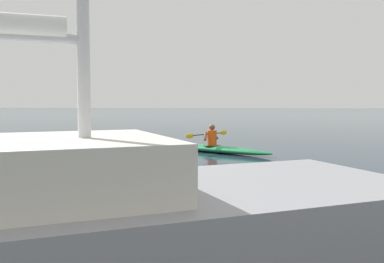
# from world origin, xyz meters

# --- Properties ---
(ground_plane) EXTENTS (160.00, 160.00, 0.00)m
(ground_plane) POSITION_xyz_m (0.00, 0.00, 0.00)
(ground_plane) COLOR #1E2D3D
(kayak) EXTENTS (4.44, 3.40, 0.24)m
(kayak) POSITION_xyz_m (-0.37, -0.00, 0.12)
(kayak) COLOR #19723F
(kayak) RESTS_ON ground
(kayaker) EXTENTS (1.37, 1.92, 0.74)m
(kayaker) POSITION_xyz_m (-0.39, 0.01, 0.56)
(kayaker) COLOR #E04C14
(kayaker) RESTS_ON kayak
(sailboat_small_daysailer) EXTENTS (8.83, 5.97, 12.08)m
(sailboat_small_daysailer) POSITION_xyz_m (0.81, 11.84, 0.64)
(sailboat_small_daysailer) COLOR gray
(sailboat_small_daysailer) RESTS_ON ground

